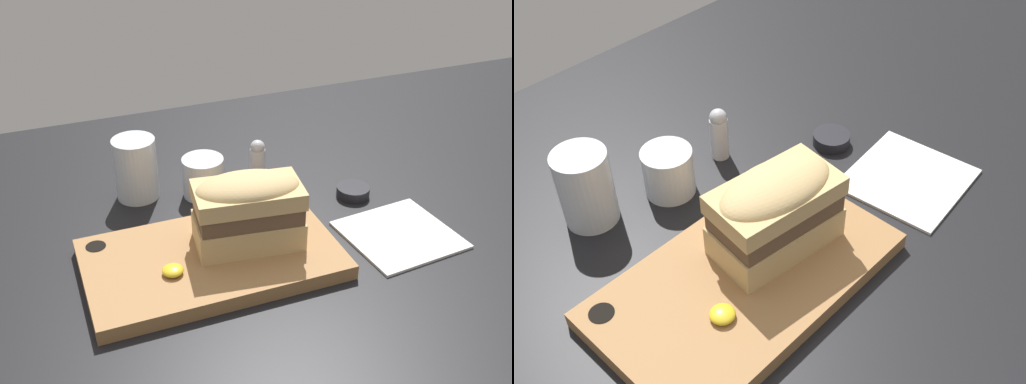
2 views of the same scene
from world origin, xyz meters
The scene contains 9 objects.
dining_table centered at (0.00, 0.00, 1.00)cm, with size 180.75×102.55×2.00cm.
serving_board centered at (-8.90, -0.49, 3.02)cm, with size 32.69×18.93×2.08cm.
sandwich centered at (-3.54, -0.49, 9.39)cm, with size 14.61×9.38×9.96cm.
mustard_dollop centered at (-14.57, -2.99, 4.56)cm, with size 2.67×2.67×1.07cm.
water_glass centered at (-13.93, 20.29, 6.17)cm, with size 6.44×6.44×9.61cm.
wine_glass centered at (-4.38, 17.14, 4.89)cm, with size 6.36×6.36×6.14cm.
napkin centered at (17.61, -3.65, 2.20)cm, with size 15.60×15.07×0.40cm.
salt_shaker centered at (4.66, 17.52, 5.80)cm, with size 2.40×2.40×7.41cm.
condiment_dish centered at (16.80, 8.31, 2.79)cm, with size 5.05×5.05×1.58cm.
Camera 1 is at (-27.83, -64.97, 53.12)cm, focal length 45.00 mm.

